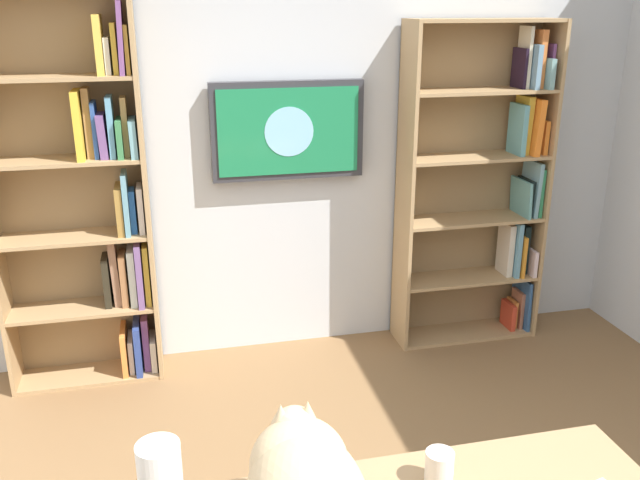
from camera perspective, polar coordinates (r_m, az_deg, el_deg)
wall_back at (r=3.95m, az=-3.55°, el=9.25°), size 4.52×0.06×2.70m
bookshelf_left at (r=4.27m, az=13.91°, el=4.61°), size 0.90×0.28×1.96m
bookshelf_right at (r=3.83m, az=-18.82°, el=2.98°), size 0.81×0.28×2.12m
wall_mounted_tv at (r=3.88m, az=-2.72°, el=9.19°), size 0.87×0.07×0.55m
coffee_mug at (r=2.00m, az=10.02°, el=-18.33°), size 0.08×0.08×0.10m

